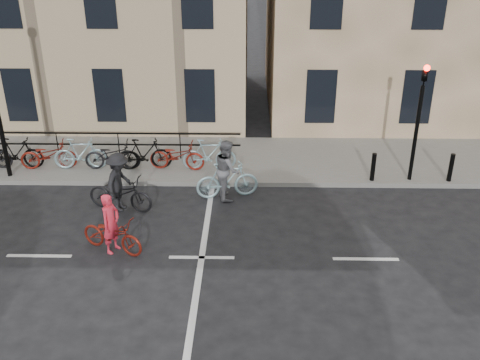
{
  "coord_description": "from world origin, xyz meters",
  "views": [
    {
      "loc": [
        1.14,
        -11.0,
        7.24
      ],
      "look_at": [
        0.9,
        2.15,
        1.1
      ],
      "focal_mm": 40.0,
      "sensor_mm": 36.0,
      "label": 1
    }
  ],
  "objects_px": {
    "traffic_light": "(420,109)",
    "cyclist_grey": "(227,175)",
    "cyclist_pink": "(112,232)",
    "cyclist_dark": "(120,188)"
  },
  "relations": [
    {
      "from": "cyclist_pink",
      "to": "traffic_light",
      "type": "bearing_deg",
      "value": -40.23
    },
    {
      "from": "cyclist_dark",
      "to": "traffic_light",
      "type": "bearing_deg",
      "value": -63.35
    },
    {
      "from": "cyclist_pink",
      "to": "cyclist_dark",
      "type": "xyz_separation_m",
      "value": [
        -0.28,
        2.17,
        0.14
      ]
    },
    {
      "from": "cyclist_pink",
      "to": "cyclist_dark",
      "type": "relative_size",
      "value": 0.9
    },
    {
      "from": "traffic_light",
      "to": "cyclist_dark",
      "type": "distance_m",
      "value": 9.08
    },
    {
      "from": "cyclist_pink",
      "to": "cyclist_grey",
      "type": "distance_m",
      "value": 4.06
    },
    {
      "from": "cyclist_grey",
      "to": "cyclist_dark",
      "type": "relative_size",
      "value": 0.95
    },
    {
      "from": "cyclist_grey",
      "to": "cyclist_dark",
      "type": "distance_m",
      "value": 3.12
    },
    {
      "from": "traffic_light",
      "to": "cyclist_grey",
      "type": "relative_size",
      "value": 2.02
    },
    {
      "from": "traffic_light",
      "to": "cyclist_pink",
      "type": "xyz_separation_m",
      "value": [
        -8.42,
        -4.05,
        -1.92
      ]
    }
  ]
}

